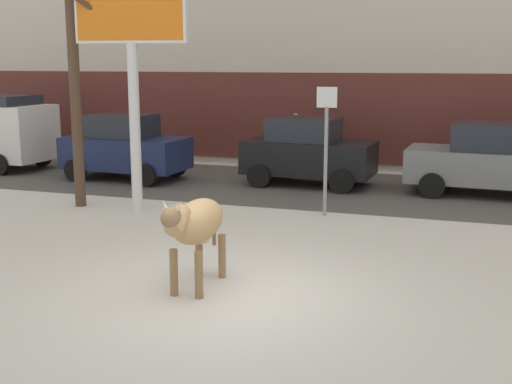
# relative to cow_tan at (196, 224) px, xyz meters

# --- Properties ---
(ground_plane) EXTENTS (120.00, 120.00, 0.00)m
(ground_plane) POSITION_rel_cow_tan_xyz_m (0.50, -0.19, -0.99)
(ground_plane) COLOR silver
(road_strip) EXTENTS (60.00, 5.60, 0.01)m
(road_strip) POSITION_rel_cow_tan_xyz_m (0.50, 8.40, -0.99)
(road_strip) COLOR #514F4C
(road_strip) RESTS_ON ground
(cow_tan) EXTENTS (0.63, 1.90, 1.54)m
(cow_tan) POSITION_rel_cow_tan_xyz_m (0.00, 0.00, 0.00)
(cow_tan) COLOR tan
(cow_tan) RESTS_ON ground
(billboard) EXTENTS (2.52, 0.53, 5.56)m
(billboard) POSITION_rel_cow_tan_xyz_m (-3.38, 4.41, 3.32)
(billboard) COLOR silver
(billboard) RESTS_ON ground
(car_navy_hatchback) EXTENTS (3.58, 2.07, 1.86)m
(car_navy_hatchback) POSITION_rel_cow_tan_xyz_m (-5.69, 8.00, -0.07)
(car_navy_hatchback) COLOR #19234C
(car_navy_hatchback) RESTS_ON ground
(car_black_hatchback) EXTENTS (3.58, 2.07, 1.86)m
(car_black_hatchback) POSITION_rel_cow_tan_xyz_m (-0.46, 8.75, -0.07)
(car_black_hatchback) COLOR black
(car_black_hatchback) RESTS_ON ground
(car_grey_sedan) EXTENTS (4.28, 2.15, 1.84)m
(car_grey_sedan) POSITION_rel_cow_tan_xyz_m (4.33, 8.77, -0.09)
(car_grey_sedan) COLOR slate
(car_grey_sedan) RESTS_ON ground
(pedestrian_near_billboard) EXTENTS (0.36, 0.24, 1.73)m
(pedestrian_near_billboard) POSITION_rel_cow_tan_xyz_m (-1.58, 11.66, -0.11)
(pedestrian_near_billboard) COLOR #282833
(pedestrian_near_billboard) RESTS_ON ground
(bare_tree_left_lot) EXTENTS (1.06, 1.47, 5.14)m
(bare_tree_left_lot) POSITION_rel_cow_tan_xyz_m (-4.87, 4.44, 1.75)
(bare_tree_left_lot) COLOR #4C3828
(bare_tree_left_lot) RESTS_ON ground
(street_sign) EXTENTS (0.44, 0.08, 2.82)m
(street_sign) POSITION_rel_cow_tan_xyz_m (0.79, 5.29, 0.68)
(street_sign) COLOR gray
(street_sign) RESTS_ON ground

